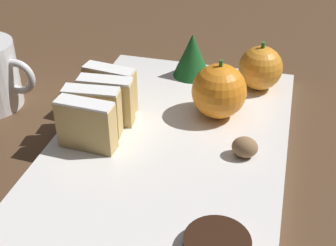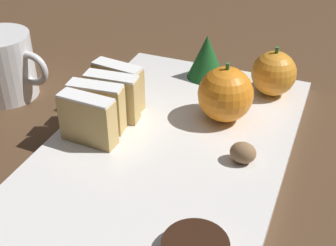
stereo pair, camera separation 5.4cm
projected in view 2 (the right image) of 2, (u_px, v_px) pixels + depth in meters
ground_plane at (168, 152)px, 0.57m from camera, size 6.00×6.00×0.00m
serving_platter at (168, 148)px, 0.56m from camera, size 0.28×0.44×0.01m
stollen_slice_front at (88, 120)px, 0.55m from camera, size 0.07×0.03×0.06m
stollen_slice_second at (96, 107)px, 0.57m from camera, size 0.07×0.03×0.06m
stollen_slice_third at (112, 97)px, 0.59m from camera, size 0.07×0.03×0.06m
stollen_slice_fourth at (118, 86)px, 0.61m from camera, size 0.07×0.03×0.06m
orange_near at (225, 94)px, 0.59m from camera, size 0.07×0.07×0.08m
orange_far at (274, 73)px, 0.64m from camera, size 0.06×0.06×0.07m
walnut at (243, 152)px, 0.53m from camera, size 0.03×0.02×0.02m
evergreen_sprig at (206, 57)px, 0.68m from camera, size 0.06×0.06×0.07m
coffee_mug at (3, 66)px, 0.66m from camera, size 0.12×0.09×0.09m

